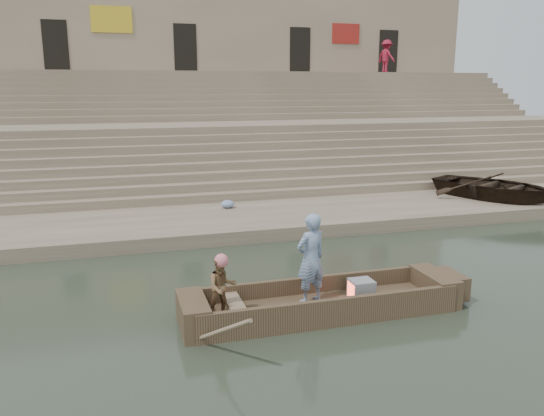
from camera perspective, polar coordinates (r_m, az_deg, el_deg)
name	(u,v)px	position (r m, az deg, el deg)	size (l,w,h in m)	color
ground	(459,318)	(11.35, 19.19, -10.94)	(120.00, 120.00, 0.00)	#293326
lower_landing	(314,216)	(18.03, 4.50, -0.80)	(32.00, 4.00, 0.40)	gray
mid_landing	(257,153)	(24.86, -1.61, 5.81)	(32.00, 3.00, 2.80)	gray
upper_landing	(226,118)	(31.54, -4.91, 9.46)	(32.00, 3.00, 5.20)	gray
ghat_steps	(248,141)	(26.44, -2.55, 7.10)	(32.00, 11.00, 5.20)	gray
building_wall	(212,67)	(35.43, -6.34, 14.65)	(32.00, 5.07, 11.20)	#9E876B
main_rowboat	(321,309)	(10.93, 5.26, -10.57)	(5.00, 1.30, 0.22)	brown
rowboat_trim	(331,298)	(10.92, 6.31, -9.50)	(6.04, 2.63, 1.82)	brown
standing_man	(311,259)	(10.61, 4.13, -5.37)	(0.66, 0.44, 1.82)	navy
rowing_man	(222,287)	(10.13, -5.33, -8.33)	(0.56, 0.43, 1.15)	#26743A
television	(361,290)	(11.13, 9.39, -8.52)	(0.46, 0.42, 0.40)	gray
beached_rowboat	(494,186)	(21.24, 22.49, 2.14)	(3.14, 4.39, 0.91)	#2D2116
pedestrian	(386,56)	(33.96, 12.04, 15.46)	(1.22, 0.70, 1.90)	maroon
cloth_bundles	(395,199)	(19.47, 12.88, 0.94)	(12.11, 2.15, 0.26)	#3F5999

